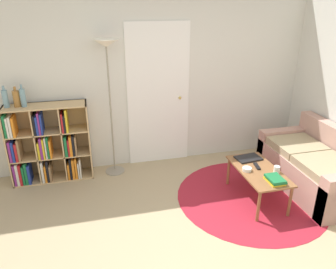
{
  "coord_description": "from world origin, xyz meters",
  "views": [
    {
      "loc": [
        -0.98,
        -2.3,
        2.38
      ],
      "look_at": [
        -0.1,
        1.23,
        0.85
      ],
      "focal_mm": 35.0,
      "sensor_mm": 36.0,
      "label": 1
    }
  ],
  "objects_px": {
    "bottle_left": "(5,98)",
    "cup": "(277,169)",
    "couch": "(317,168)",
    "laptop": "(248,158)",
    "bowl": "(247,169)",
    "bookshelf": "(47,146)",
    "bottle_middle": "(16,98)",
    "floor_lamp": "(107,61)",
    "coffee_table": "(258,173)",
    "bottle_right": "(23,98)"
  },
  "relations": [
    {
      "from": "bottle_left",
      "to": "cup",
      "type": "bearing_deg",
      "value": -22.59
    },
    {
      "from": "couch",
      "to": "laptop",
      "type": "xyz_separation_m",
      "value": [
        -0.9,
        0.23,
        0.14
      ]
    },
    {
      "from": "bowl",
      "to": "bottle_left",
      "type": "xyz_separation_m",
      "value": [
        -2.82,
        1.19,
        0.76
      ]
    },
    {
      "from": "bookshelf",
      "to": "bottle_middle",
      "type": "xyz_separation_m",
      "value": [
        -0.27,
        0.01,
        0.7
      ]
    },
    {
      "from": "floor_lamp",
      "to": "bottle_left",
      "type": "xyz_separation_m",
      "value": [
        -1.3,
        0.05,
        -0.43
      ]
    },
    {
      "from": "coffee_table",
      "to": "bottle_middle",
      "type": "height_order",
      "value": "bottle_middle"
    },
    {
      "from": "coffee_table",
      "to": "bowl",
      "type": "relative_size",
      "value": 8.08
    },
    {
      "from": "couch",
      "to": "bottle_middle",
      "type": "bearing_deg",
      "value": 163.38
    },
    {
      "from": "floor_lamp",
      "to": "bottle_left",
      "type": "relative_size",
      "value": 6.76
    },
    {
      "from": "cup",
      "to": "couch",
      "type": "bearing_deg",
      "value": 13.78
    },
    {
      "from": "bottle_left",
      "to": "bottle_right",
      "type": "bearing_deg",
      "value": -5.62
    },
    {
      "from": "laptop",
      "to": "cup",
      "type": "distance_m",
      "value": 0.44
    },
    {
      "from": "cup",
      "to": "bottle_left",
      "type": "xyz_separation_m",
      "value": [
        -3.15,
        1.31,
        0.74
      ]
    },
    {
      "from": "bowl",
      "to": "floor_lamp",
      "type": "bearing_deg",
      "value": 143.17
    },
    {
      "from": "floor_lamp",
      "to": "bottle_left",
      "type": "distance_m",
      "value": 1.37
    },
    {
      "from": "floor_lamp",
      "to": "laptop",
      "type": "distance_m",
      "value": 2.23
    },
    {
      "from": "coffee_table",
      "to": "bottle_middle",
      "type": "xyz_separation_m",
      "value": [
        -2.84,
        1.19,
        0.82
      ]
    },
    {
      "from": "laptop",
      "to": "cup",
      "type": "bearing_deg",
      "value": -68.17
    },
    {
      "from": "floor_lamp",
      "to": "bowl",
      "type": "height_order",
      "value": "floor_lamp"
    },
    {
      "from": "couch",
      "to": "bottle_left",
      "type": "height_order",
      "value": "bottle_left"
    },
    {
      "from": "floor_lamp",
      "to": "bottle_middle",
      "type": "relative_size",
      "value": 7.18
    },
    {
      "from": "bookshelf",
      "to": "couch",
      "type": "xyz_separation_m",
      "value": [
        3.48,
        -1.11,
        -0.21
      ]
    },
    {
      "from": "bookshelf",
      "to": "couch",
      "type": "distance_m",
      "value": 3.66
    },
    {
      "from": "bookshelf",
      "to": "couch",
      "type": "bearing_deg",
      "value": -17.66
    },
    {
      "from": "floor_lamp",
      "to": "cup",
      "type": "distance_m",
      "value": 2.52
    },
    {
      "from": "bottle_middle",
      "to": "bottle_right",
      "type": "bearing_deg",
      "value": -9.57
    },
    {
      "from": "floor_lamp",
      "to": "bottle_right",
      "type": "bearing_deg",
      "value": 178.55
    },
    {
      "from": "bookshelf",
      "to": "floor_lamp",
      "type": "relative_size",
      "value": 0.57
    },
    {
      "from": "coffee_table",
      "to": "bottle_right",
      "type": "relative_size",
      "value": 3.16
    },
    {
      "from": "laptop",
      "to": "bottle_right",
      "type": "relative_size",
      "value": 1.19
    },
    {
      "from": "couch",
      "to": "coffee_table",
      "type": "height_order",
      "value": "couch"
    },
    {
      "from": "floor_lamp",
      "to": "laptop",
      "type": "relative_size",
      "value": 5.5
    },
    {
      "from": "laptop",
      "to": "bowl",
      "type": "relative_size",
      "value": 3.05
    },
    {
      "from": "floor_lamp",
      "to": "bowl",
      "type": "xyz_separation_m",
      "value": [
        1.52,
        -1.14,
        -1.18
      ]
    },
    {
      "from": "bookshelf",
      "to": "coffee_table",
      "type": "xyz_separation_m",
      "value": [
        2.57,
        -1.18,
        -0.12
      ]
    },
    {
      "from": "laptop",
      "to": "bottle_left",
      "type": "height_order",
      "value": "bottle_left"
    },
    {
      "from": "couch",
      "to": "cup",
      "type": "xyz_separation_m",
      "value": [
        -0.74,
        -0.18,
        0.17
      ]
    },
    {
      "from": "coffee_table",
      "to": "couch",
      "type": "bearing_deg",
      "value": 4.41
    },
    {
      "from": "bottle_left",
      "to": "bookshelf",
      "type": "bearing_deg",
      "value": -2.81
    },
    {
      "from": "bowl",
      "to": "bottle_middle",
      "type": "bearing_deg",
      "value": 156.32
    },
    {
      "from": "bookshelf",
      "to": "laptop",
      "type": "bearing_deg",
      "value": -18.8
    },
    {
      "from": "floor_lamp",
      "to": "bottle_middle",
      "type": "bearing_deg",
      "value": 177.97
    },
    {
      "from": "bottle_right",
      "to": "coffee_table",
      "type": "bearing_deg",
      "value": -23.12
    },
    {
      "from": "couch",
      "to": "bottle_right",
      "type": "bearing_deg",
      "value": 163.22
    },
    {
      "from": "couch",
      "to": "cup",
      "type": "bearing_deg",
      "value": -166.22
    },
    {
      "from": "cup",
      "to": "bookshelf",
      "type": "bearing_deg",
      "value": 154.84
    },
    {
      "from": "floor_lamp",
      "to": "coffee_table",
      "type": "xyz_separation_m",
      "value": [
        1.67,
        -1.15,
        -1.25
      ]
    },
    {
      "from": "bowl",
      "to": "bottle_left",
      "type": "distance_m",
      "value": 3.15
    },
    {
      "from": "laptop",
      "to": "bottle_middle",
      "type": "bearing_deg",
      "value": 162.65
    },
    {
      "from": "laptop",
      "to": "bottle_left",
      "type": "xyz_separation_m",
      "value": [
        -2.98,
        0.9,
        0.77
      ]
    }
  ]
}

